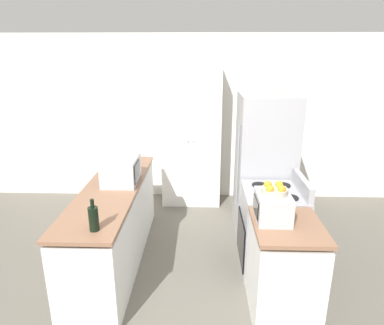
% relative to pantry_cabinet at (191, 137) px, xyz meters
% --- Properties ---
extents(wall_back, '(7.00, 0.06, 2.60)m').
position_rel_pantry_cabinet_xyz_m(wall_back, '(0.05, 0.28, 0.23)').
color(wall_back, silver).
rests_on(wall_back, ground_plane).
extents(counter_left, '(0.60, 2.29, 0.92)m').
position_rel_pantry_cabinet_xyz_m(counter_left, '(-0.83, -1.66, -0.63)').
color(counter_left, silver).
rests_on(counter_left, ground_plane).
extents(counter_right, '(0.60, 0.70, 0.92)m').
position_rel_pantry_cabinet_xyz_m(counter_right, '(0.92, -2.46, -0.63)').
color(counter_right, silver).
rests_on(counter_right, ground_plane).
extents(pantry_cabinet, '(0.90, 0.48, 2.14)m').
position_rel_pantry_cabinet_xyz_m(pantry_cabinet, '(0.00, 0.00, 0.00)').
color(pantry_cabinet, white).
rests_on(pantry_cabinet, ground_plane).
extents(stove, '(0.66, 0.70, 1.08)m').
position_rel_pantry_cabinet_xyz_m(stove, '(0.94, -1.73, -0.61)').
color(stove, '#9E9EA3').
rests_on(stove, ground_plane).
extents(refrigerator, '(0.71, 0.75, 1.85)m').
position_rel_pantry_cabinet_xyz_m(refrigerator, '(0.97, -0.97, -0.15)').
color(refrigerator, '#A3A3A8').
rests_on(refrigerator, ground_plane).
extents(microwave, '(0.38, 0.48, 0.29)m').
position_rel_pantry_cabinet_xyz_m(microwave, '(-0.74, -1.52, -0.01)').
color(microwave, '#B2B2B7').
rests_on(microwave, counter_left).
extents(wine_bottle, '(0.08, 0.08, 0.28)m').
position_rel_pantry_cabinet_xyz_m(wine_bottle, '(-0.72, -2.61, -0.04)').
color(wine_bottle, black).
rests_on(wine_bottle, counter_left).
extents(toaster_oven, '(0.30, 0.37, 0.25)m').
position_rel_pantry_cabinet_xyz_m(toaster_oven, '(0.80, -2.37, -0.03)').
color(toaster_oven, '#B2B2B7').
rests_on(toaster_oven, counter_right).
extents(fruit_bowl, '(0.23, 0.23, 0.10)m').
position_rel_pantry_cabinet_xyz_m(fruit_bowl, '(0.80, -2.37, 0.13)').
color(fruit_bowl, '#B2A893').
rests_on(fruit_bowl, toaster_oven).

